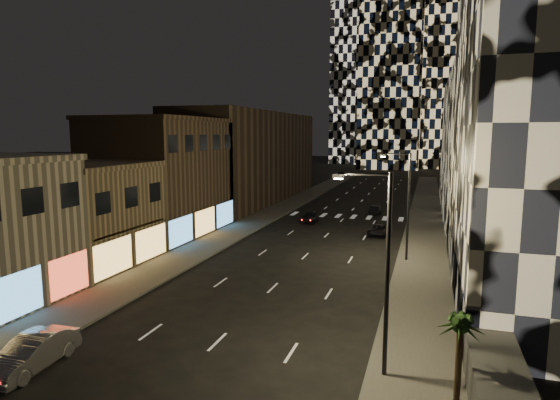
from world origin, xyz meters
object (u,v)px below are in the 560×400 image
Objects in this scene: palm_tree at (460,331)px; streetlight_far at (406,199)px; car_dark_midlane at (310,217)px; car_dark_oncoming at (376,209)px; car_dark_rightlane at (378,230)px; streetlight_near at (382,260)px; car_silver_parked at (32,353)px.

streetlight_far is at bearing 98.17° from palm_tree.
car_dark_midlane is 1.05× the size of palm_tree.
car_dark_oncoming is at bearing 101.85° from streetlight_far.
car_dark_rightlane is at bearing 107.88° from streetlight_far.
car_dark_midlane is (-11.78, 34.56, -4.66)m from streetlight_near.
streetlight_near reaches higher than car_silver_parked.
car_dark_oncoming is 13.83m from car_dark_rightlane.
streetlight_near is 4.19m from palm_tree.
palm_tree is at bearing -81.83° from streetlight_far.
streetlight_far reaches higher than car_dark_midlane.
car_dark_oncoming is at bearing 102.14° from car_dark_rightlane.
streetlight_far is at bearing 90.00° from streetlight_near.
car_silver_parked is at bearing -164.69° from streetlight_near.
car_dark_midlane is 1.02× the size of car_dark_oncoming.
streetlight_near reaches higher than car_dark_midlane.
streetlight_near is 43.83m from car_dark_oncoming.
streetlight_near is at bearing -79.35° from car_dark_rightlane.
car_dark_oncoming is at bearing 48.86° from car_dark_midlane.
palm_tree reaches higher than car_silver_parked.
car_silver_parked is 1.19× the size of car_dark_oncoming.
car_dark_oncoming is at bearing 100.08° from palm_tree.
palm_tree is at bearing -70.60° from car_dark_midlane.
car_silver_parked reaches higher than car_dark_midlane.
car_dark_midlane is at bearing 81.69° from car_silver_parked.
streetlight_far is 2.21× the size of car_dark_midlane.
streetlight_near and streetlight_far have the same top height.
palm_tree reaches higher than car_dark_rightlane.
streetlight_near is 1.00× the size of streetlight_far.
car_dark_midlane is at bearing 108.82° from streetlight_near.
streetlight_near is 2.33× the size of palm_tree.
car_dark_oncoming is (-4.89, 43.29, -4.77)m from streetlight_near.
car_dark_midlane is 39.49m from palm_tree.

